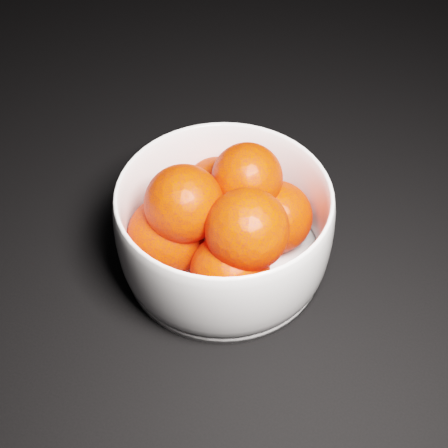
% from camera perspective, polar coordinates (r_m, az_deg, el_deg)
% --- Properties ---
extents(ground, '(3.00, 3.00, 0.00)m').
position_cam_1_polar(ground, '(0.70, 1.66, 0.88)').
color(ground, black).
rests_on(ground, ground).
extents(bowl, '(0.21, 0.21, 0.10)m').
position_cam_1_polar(bowl, '(0.62, 0.00, -0.33)').
color(bowl, white).
rests_on(bowl, ground).
extents(orange_pile, '(0.17, 0.17, 0.12)m').
position_cam_1_polar(orange_pile, '(0.60, -0.16, 0.37)').
color(orange_pile, '#FF2000').
rests_on(orange_pile, bowl).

